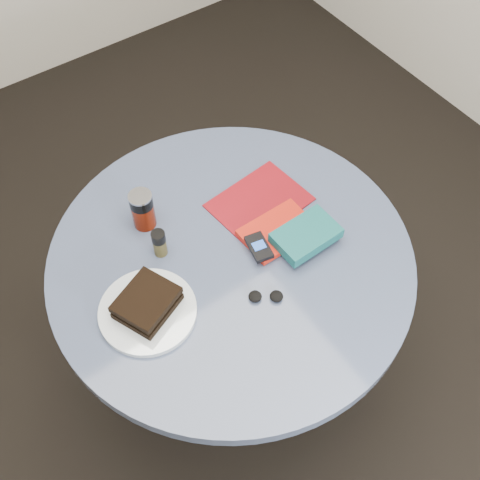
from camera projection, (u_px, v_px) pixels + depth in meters
ground at (233, 369)px, 2.24m from camera, size 4.00×4.00×0.00m
table at (232, 287)px, 1.77m from camera, size 1.00×1.00×0.75m
plate at (148, 311)px, 1.53m from camera, size 0.32×0.32×0.02m
sandwich at (147, 303)px, 1.50m from camera, size 0.18×0.17×0.05m
soda_can at (143, 210)px, 1.65m from camera, size 0.09×0.09×0.12m
pepper_grinder at (159, 243)px, 1.60m from camera, size 0.04×0.04×0.09m
magazine at (259, 202)px, 1.74m from camera, size 0.29×0.23×0.00m
red_book at (278, 231)px, 1.67m from camera, size 0.20×0.13×0.02m
novel at (306, 235)px, 1.63m from camera, size 0.18×0.12×0.03m
mp3_player at (259, 247)px, 1.62m from camera, size 0.07×0.10×0.02m
headphones at (266, 296)px, 1.55m from camera, size 0.09×0.08×0.02m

